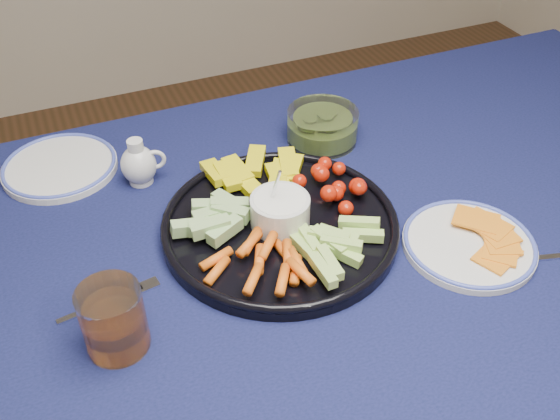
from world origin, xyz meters
name	(u,v)px	position (x,y,z in m)	size (l,w,h in m)	color
dining_table	(367,288)	(0.00, 0.00, 0.66)	(1.67, 1.07, 0.75)	#512F1B
crudite_platter	(278,222)	(-0.12, 0.09, 0.77)	(0.38, 0.38, 0.12)	black
creamer_pitcher	(139,164)	(-0.29, 0.31, 0.78)	(0.08, 0.06, 0.09)	silver
pickle_bowl	(322,127)	(0.06, 0.30, 0.77)	(0.13, 0.13, 0.06)	white
cheese_plate	(469,242)	(0.14, -0.05, 0.76)	(0.20, 0.20, 0.02)	silver
juice_tumbler	(114,323)	(-0.40, -0.03, 0.79)	(0.08, 0.08, 0.10)	white
fork_left	(118,298)	(-0.38, 0.05, 0.75)	(0.15, 0.04, 0.00)	silver
fork_right	(542,258)	(0.23, -0.12, 0.75)	(0.16, 0.06, 0.00)	silver
side_plate_extra	(60,166)	(-0.41, 0.40, 0.75)	(0.20, 0.20, 0.02)	silver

